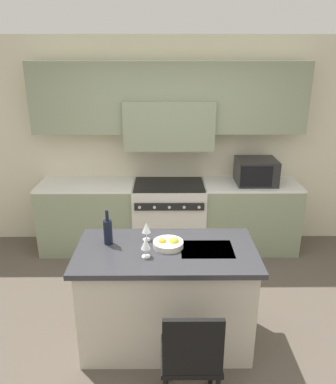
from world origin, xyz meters
The scene contains 11 objects.
ground_plane centered at (0.00, 0.00, 0.00)m, with size 10.00×10.00×0.00m, color brown.
back_cabinetry centered at (0.00, 2.01, 1.59)m, with size 10.00×0.46×2.70m.
back_counter centered at (0.00, 1.76, 0.46)m, with size 3.35×0.62×0.92m.
range_stove centered at (0.00, 1.73, 0.46)m, with size 0.92×0.70×0.91m.
microwave centered at (1.11, 1.75, 1.07)m, with size 0.50×0.44×0.32m.
kitchen_island centered at (-0.04, 0.00, 0.47)m, with size 1.53×0.80×0.92m.
island_chair centered at (0.13, -0.76, 0.51)m, with size 0.42×0.40×0.90m.
wine_bottle centered at (-0.54, 0.11, 1.04)m, with size 0.08×0.08×0.31m.
wine_glass_near centered at (-0.20, -0.12, 1.04)m, with size 0.08×0.08×0.16m.
wine_glass_far centered at (-0.21, 0.17, 1.04)m, with size 0.08×0.08×0.16m.
fruit_bowl centered at (-0.02, 0.04, 0.95)m, with size 0.26×0.26×0.10m.
Camera 1 is at (-0.04, -2.79, 2.45)m, focal length 35.00 mm.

